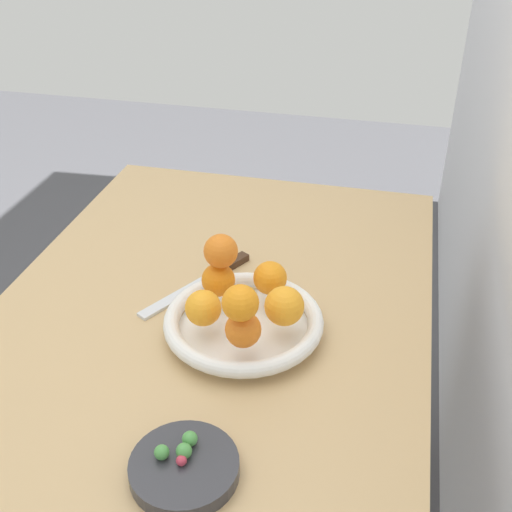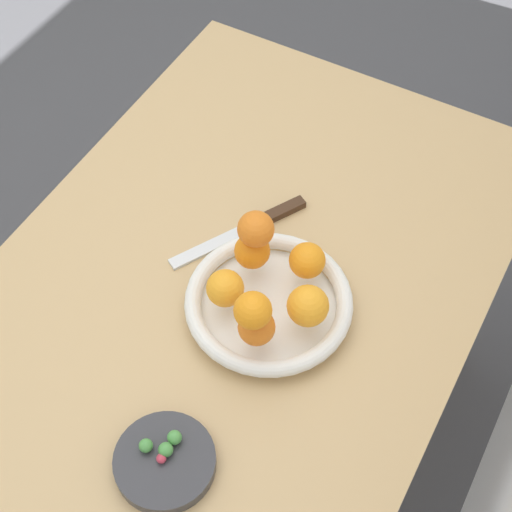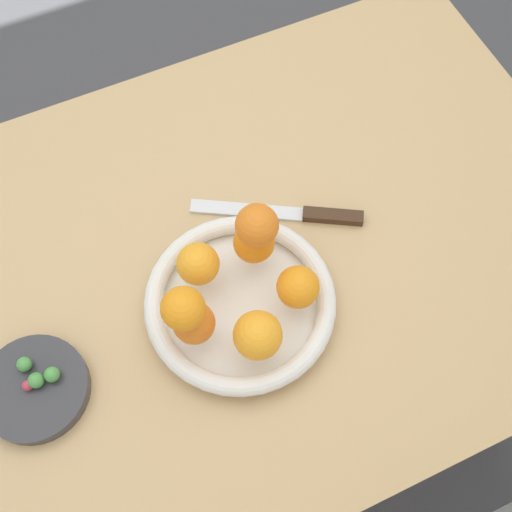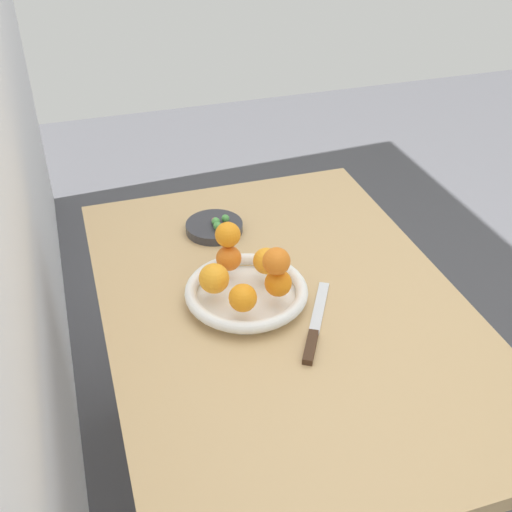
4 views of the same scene
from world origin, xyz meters
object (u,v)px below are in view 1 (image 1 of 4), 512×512
at_px(candy_dish, 184,468).
at_px(orange_3, 203,308).
at_px(orange_1, 270,278).
at_px(dining_table, 209,353).
at_px(fruit_bowl, 244,323).
at_px(orange_0, 284,306).
at_px(candy_ball_2, 184,451).
at_px(candy_ball_1, 190,439).
at_px(orange_5, 240,303).
at_px(orange_2, 218,280).
at_px(candy_ball_3, 181,461).
at_px(orange_6, 221,251).
at_px(orange_4, 243,330).
at_px(candy_ball_0, 162,452).
at_px(knife, 206,279).

height_order(candy_dish, orange_3, orange_3).
bearing_deg(orange_1, orange_3, -38.46).
xyz_separation_m(dining_table, fruit_bowl, (0.03, 0.08, 0.11)).
bearing_deg(orange_0, candy_dish, -14.07).
height_order(orange_1, candy_ball_2, orange_1).
distance_m(orange_1, candy_ball_1, 0.34).
bearing_deg(fruit_bowl, candy_dish, -0.81).
relative_size(orange_1, orange_5, 1.04).
bearing_deg(candy_ball_2, orange_1, 174.40).
xyz_separation_m(orange_3, candy_ball_2, (0.25, 0.05, -0.04)).
xyz_separation_m(dining_table, orange_2, (-0.01, 0.02, 0.16)).
bearing_deg(candy_ball_3, orange_5, 174.16).
bearing_deg(orange_0, orange_3, -76.03).
height_order(orange_0, orange_5, orange_5).
relative_size(orange_6, candy_ball_2, 2.71).
bearing_deg(orange_4, orange_0, 143.30).
bearing_deg(orange_4, candy_dish, -5.74).
bearing_deg(orange_3, orange_6, 175.34).
distance_m(orange_4, candy_ball_1, 0.20).
bearing_deg(candy_dish, candy_ball_0, -91.40).
height_order(orange_0, orange_1, orange_0).
height_order(fruit_bowl, orange_0, orange_0).
distance_m(orange_6, candy_ball_0, 0.35).
bearing_deg(orange_6, knife, -146.11).
height_order(candy_ball_2, candy_ball_3, candy_ball_2).
bearing_deg(candy_ball_3, orange_2, -171.78).
relative_size(candy_dish, orange_1, 2.47).
bearing_deg(orange_2, orange_0, 67.74).
height_order(candy_ball_2, knife, candy_ball_2).
xyz_separation_m(candy_ball_1, candy_ball_3, (0.03, -0.00, -0.00)).
distance_m(candy_dish, candy_ball_3, 0.02).
xyz_separation_m(fruit_bowl, orange_4, (0.07, 0.02, 0.05)).
bearing_deg(fruit_bowl, candy_ball_3, -1.09).
bearing_deg(orange_5, candy_ball_0, -13.24).
relative_size(orange_3, candy_ball_0, 2.94).
relative_size(orange_1, candy_ball_3, 4.10).
distance_m(orange_1, orange_3, 0.14).
bearing_deg(orange_1, orange_0, 27.44).
bearing_deg(candy_dish, orange_0, 165.93).
distance_m(candy_dish, orange_0, 0.30).
xyz_separation_m(orange_5, knife, (-0.21, -0.12, -0.12)).
bearing_deg(dining_table, orange_2, 118.54).
distance_m(dining_table, orange_3, 0.17).
bearing_deg(orange_3, candy_ball_3, 11.00).
distance_m(candy_dish, orange_5, 0.24).
bearing_deg(candy_ball_2, dining_table, -167.79).
xyz_separation_m(orange_0, candy_ball_1, (0.26, -0.07, -0.04)).
xyz_separation_m(candy_dish, candy_ball_3, (0.00, -0.00, 0.02)).
relative_size(fruit_bowl, orange_0, 4.13).
bearing_deg(orange_0, orange_6, -113.94).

